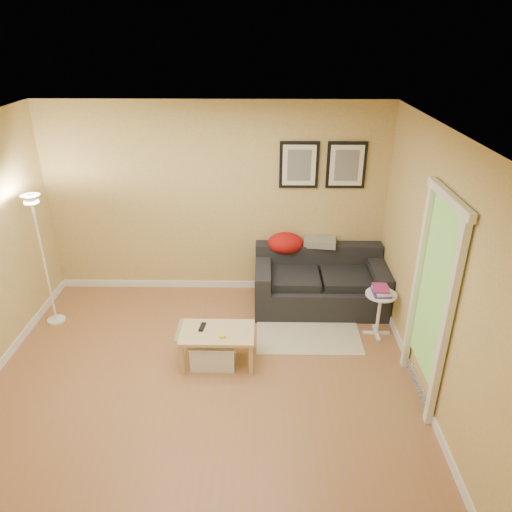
# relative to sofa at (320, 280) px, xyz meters

# --- Properties ---
(floor) EXTENTS (4.50, 4.50, 0.00)m
(floor) POSITION_rel_sofa_xyz_m (-1.38, -1.53, -0.38)
(floor) COLOR #9B5F42
(floor) RESTS_ON ground
(ceiling) EXTENTS (4.50, 4.50, 0.00)m
(ceiling) POSITION_rel_sofa_xyz_m (-1.38, -1.53, 2.23)
(ceiling) COLOR white
(ceiling) RESTS_ON wall_back
(wall_back) EXTENTS (4.50, 0.00, 4.50)m
(wall_back) POSITION_rel_sofa_xyz_m (-1.38, 0.47, 0.92)
(wall_back) COLOR #CFBA6A
(wall_back) RESTS_ON ground
(wall_front) EXTENTS (4.50, 0.00, 4.50)m
(wall_front) POSITION_rel_sofa_xyz_m (-1.38, -3.53, 0.92)
(wall_front) COLOR #CFBA6A
(wall_front) RESTS_ON ground
(wall_right) EXTENTS (0.00, 4.00, 4.00)m
(wall_right) POSITION_rel_sofa_xyz_m (0.87, -1.53, 0.92)
(wall_right) COLOR #CFBA6A
(wall_right) RESTS_ON ground
(baseboard_back) EXTENTS (4.50, 0.02, 0.10)m
(baseboard_back) POSITION_rel_sofa_xyz_m (-1.38, 0.46, -0.33)
(baseboard_back) COLOR white
(baseboard_back) RESTS_ON ground
(baseboard_right) EXTENTS (0.02, 4.00, 0.10)m
(baseboard_right) POSITION_rel_sofa_xyz_m (0.86, -1.53, -0.33)
(baseboard_right) COLOR white
(baseboard_right) RESTS_ON ground
(sofa) EXTENTS (1.70, 0.90, 0.75)m
(sofa) POSITION_rel_sofa_xyz_m (0.00, 0.00, 0.00)
(sofa) COLOR black
(sofa) RESTS_ON ground
(red_throw) EXTENTS (0.48, 0.36, 0.28)m
(red_throw) POSITION_rel_sofa_xyz_m (-0.45, 0.31, 0.40)
(red_throw) COLOR red
(red_throw) RESTS_ON sofa
(plaid_throw) EXTENTS (0.45, 0.32, 0.10)m
(plaid_throw) POSITION_rel_sofa_xyz_m (0.01, 0.34, 0.41)
(plaid_throw) COLOR tan
(plaid_throw) RESTS_ON sofa
(framed_print_left) EXTENTS (0.50, 0.04, 0.60)m
(framed_print_left) POSITION_rel_sofa_xyz_m (-0.30, 0.45, 1.43)
(framed_print_left) COLOR black
(framed_print_left) RESTS_ON wall_back
(framed_print_right) EXTENTS (0.50, 0.04, 0.60)m
(framed_print_right) POSITION_rel_sofa_xyz_m (0.30, 0.45, 1.43)
(framed_print_right) COLOR black
(framed_print_right) RESTS_ON wall_back
(area_rug) EXTENTS (1.25, 0.85, 0.01)m
(area_rug) POSITION_rel_sofa_xyz_m (-0.19, -0.69, -0.37)
(area_rug) COLOR beige
(area_rug) RESTS_ON ground
(green_runner) EXTENTS (0.70, 0.50, 0.01)m
(green_runner) POSITION_rel_sofa_xyz_m (-1.46, -0.63, -0.37)
(green_runner) COLOR #668C4C
(green_runner) RESTS_ON ground
(coffee_table) EXTENTS (0.85, 0.57, 0.40)m
(coffee_table) POSITION_rel_sofa_xyz_m (-1.24, -1.23, -0.17)
(coffee_table) COLOR #CFB37E
(coffee_table) RESTS_ON ground
(remote_control) EXTENTS (0.07, 0.17, 0.02)m
(remote_control) POSITION_rel_sofa_xyz_m (-1.41, -1.16, 0.04)
(remote_control) COLOR black
(remote_control) RESTS_ON coffee_table
(tape_roll) EXTENTS (0.07, 0.07, 0.03)m
(tape_roll) POSITION_rel_sofa_xyz_m (-1.18, -1.34, 0.04)
(tape_roll) COLOR yellow
(tape_roll) RESTS_ON coffee_table
(storage_bin) EXTENTS (0.50, 0.36, 0.31)m
(storage_bin) POSITION_rel_sofa_xyz_m (-1.29, -1.26, -0.22)
(storage_bin) COLOR white
(storage_bin) RESTS_ON ground
(side_table) EXTENTS (0.37, 0.37, 0.56)m
(side_table) POSITION_rel_sofa_xyz_m (0.64, -0.66, -0.10)
(side_table) COLOR white
(side_table) RESTS_ON ground
(book_stack) EXTENTS (0.26, 0.31, 0.08)m
(book_stack) POSITION_rel_sofa_xyz_m (0.64, -0.65, 0.23)
(book_stack) COLOR #3D3193
(book_stack) RESTS_ON side_table
(floor_lamp) EXTENTS (0.22, 0.22, 1.69)m
(floor_lamp) POSITION_rel_sofa_xyz_m (-3.38, -0.45, 0.42)
(floor_lamp) COLOR white
(floor_lamp) RESTS_ON ground
(doorway) EXTENTS (0.12, 1.01, 2.13)m
(doorway) POSITION_rel_sofa_xyz_m (0.82, -1.68, 0.65)
(doorway) COLOR white
(doorway) RESTS_ON ground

